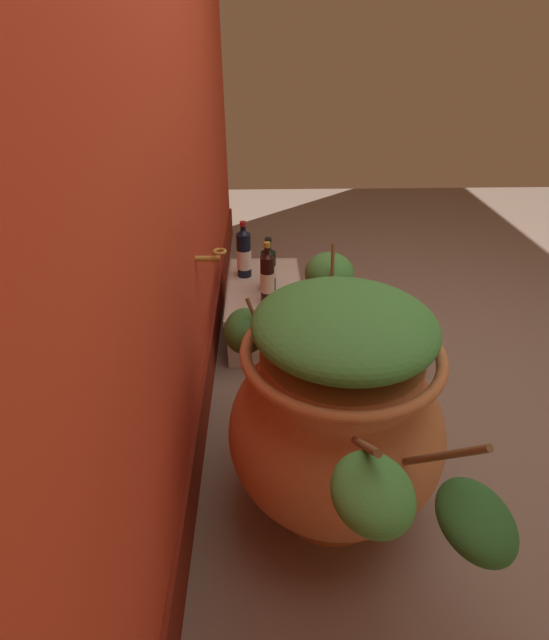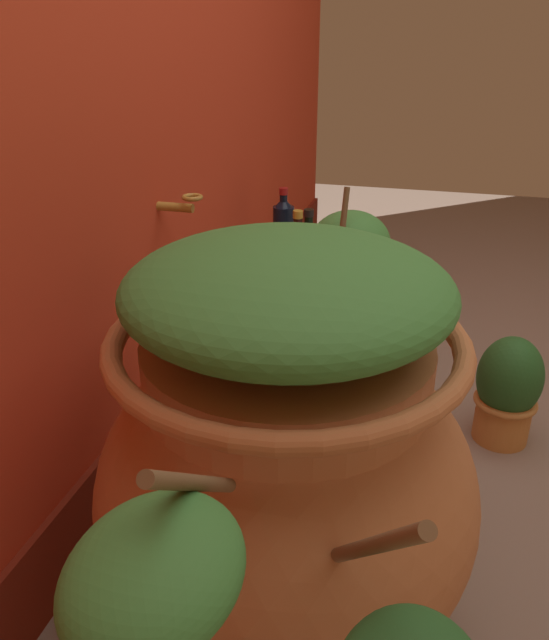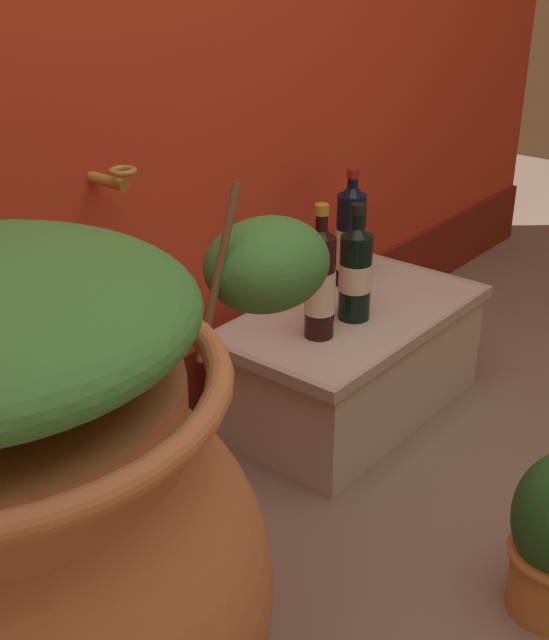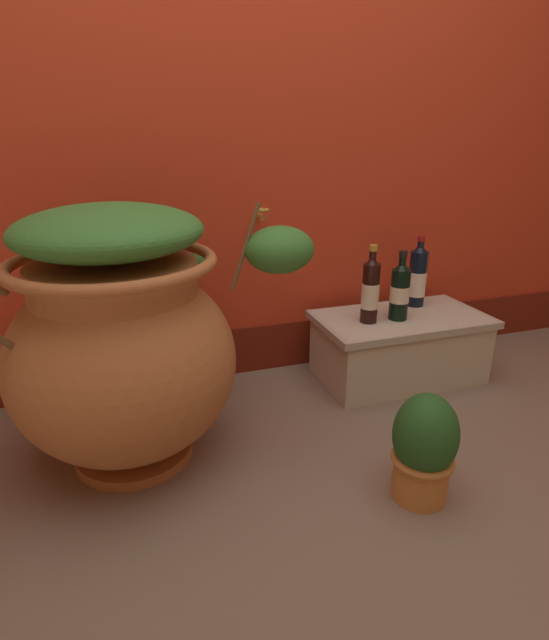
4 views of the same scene
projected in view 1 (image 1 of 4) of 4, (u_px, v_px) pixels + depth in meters
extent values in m
plane|color=#7A6656|center=(441.00, 403.00, 2.25)|extent=(7.00, 7.00, 0.00)
cube|color=red|center=(146.00, 104.00, 1.54)|extent=(4.40, 0.20, 2.60)
cube|color=maroon|center=(206.00, 389.00, 2.17)|extent=(4.40, 0.02, 0.22)
cylinder|color=#B28433|center=(208.00, 259.00, 1.90)|extent=(0.02, 0.10, 0.02)
torus|color=#B28433|center=(220.00, 251.00, 1.89)|extent=(0.06, 0.06, 0.01)
cylinder|color=#B26638|center=(329.00, 496.00, 1.78)|extent=(0.39, 0.39, 0.04)
ellipsoid|color=#B26638|center=(335.00, 430.00, 1.61)|extent=(0.71, 0.71, 0.63)
cylinder|color=#B26638|center=(341.00, 365.00, 1.46)|extent=(0.50, 0.50, 0.10)
torus|color=#B26638|center=(342.00, 351.00, 1.43)|extent=(0.62, 0.62, 0.04)
cylinder|color=brown|center=(443.00, 456.00, 1.16)|extent=(0.19, 0.12, 0.25)
ellipsoid|color=#235623|center=(475.00, 520.00, 1.11)|extent=(0.24, 0.18, 0.09)
cylinder|color=brown|center=(256.00, 320.00, 1.63)|extent=(0.06, 0.07, 0.15)
ellipsoid|color=#2D6628|center=(245.00, 331.00, 1.69)|extent=(0.20, 0.15, 0.15)
cylinder|color=brown|center=(365.00, 446.00, 1.09)|extent=(0.22, 0.02, 0.19)
ellipsoid|color=#387A33|center=(372.00, 492.00, 1.01)|extent=(0.22, 0.18, 0.09)
cylinder|color=brown|center=(332.00, 283.00, 1.77)|extent=(0.10, 0.02, 0.27)
ellipsoid|color=#387A33|center=(329.00, 273.00, 1.87)|extent=(0.23, 0.19, 0.15)
ellipsoid|color=#387A33|center=(344.00, 325.00, 1.39)|extent=(0.55, 0.55, 0.15)
cube|color=beige|center=(265.00, 309.00, 2.70)|extent=(0.70, 0.38, 0.30)
cube|color=#AEA592|center=(264.00, 289.00, 2.63)|extent=(0.74, 0.41, 0.03)
cylinder|color=black|center=(267.00, 280.00, 2.41)|extent=(0.07, 0.07, 0.25)
cone|color=black|center=(267.00, 255.00, 2.34)|extent=(0.07, 0.07, 0.04)
cylinder|color=black|center=(267.00, 250.00, 2.33)|extent=(0.03, 0.03, 0.08)
cylinder|color=#B7932D|center=(267.00, 245.00, 2.31)|extent=(0.03, 0.03, 0.02)
cylinder|color=beige|center=(267.00, 282.00, 2.42)|extent=(0.07, 0.07, 0.11)
cylinder|color=black|center=(268.00, 271.00, 2.54)|extent=(0.08, 0.08, 0.22)
cone|color=black|center=(268.00, 250.00, 2.47)|extent=(0.08, 0.08, 0.04)
cylinder|color=black|center=(268.00, 245.00, 2.46)|extent=(0.03, 0.03, 0.08)
cylinder|color=black|center=(268.00, 240.00, 2.44)|extent=(0.03, 0.03, 0.02)
cylinder|color=beige|center=(268.00, 271.00, 2.53)|extent=(0.08, 0.08, 0.07)
cylinder|color=black|center=(244.00, 255.00, 2.67)|extent=(0.08, 0.08, 0.25)
cone|color=black|center=(243.00, 232.00, 2.60)|extent=(0.08, 0.08, 0.04)
cylinder|color=black|center=(243.00, 228.00, 2.59)|extent=(0.03, 0.03, 0.07)
cylinder|color=maroon|center=(243.00, 224.00, 2.57)|extent=(0.03, 0.03, 0.02)
cylinder|color=white|center=(244.00, 259.00, 2.68)|extent=(0.08, 0.08, 0.11)
cylinder|color=#CC7F3D|center=(403.00, 355.00, 2.45)|extent=(0.16, 0.16, 0.15)
torus|color=#BB7538|center=(405.00, 345.00, 2.42)|extent=(0.19, 0.19, 0.02)
ellipsoid|color=#235623|center=(407.00, 331.00, 2.38)|extent=(0.19, 0.19, 0.26)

